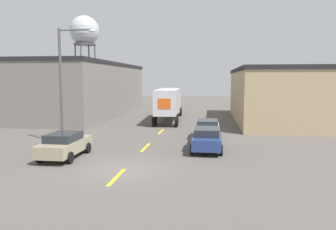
{
  "coord_description": "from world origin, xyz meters",
  "views": [
    {
      "loc": [
        4.67,
        -16.83,
        4.9
      ],
      "look_at": [
        0.98,
        10.97,
        1.83
      ],
      "focal_mm": 35.0,
      "sensor_mm": 36.0,
      "label": 1
    }
  ],
  "objects": [
    {
      "name": "parked_car_right_near",
      "position": [
        4.4,
        5.53,
        0.83
      ],
      "size": [
        2.1,
        4.52,
        1.58
      ],
      "color": "navy",
      "rests_on": "ground_plane"
    },
    {
      "name": "road_centerline",
      "position": [
        0.0,
        6.0,
        0.0
      ],
      "size": [
        0.2,
        17.45,
        0.01
      ],
      "color": "yellow",
      "rests_on": "ground_plane"
    },
    {
      "name": "warehouse_right",
      "position": [
        12.87,
        22.78,
        3.09
      ],
      "size": [
        10.87,
        20.88,
        6.17
      ],
      "color": "tan",
      "rests_on": "ground_plane"
    },
    {
      "name": "fire_hydrant",
      "position": [
        -6.17,
        4.74,
        0.43
      ],
      "size": [
        0.22,
        0.22,
        0.87
      ],
      "color": "silver",
      "rests_on": "ground_plane"
    },
    {
      "name": "ground_plane",
      "position": [
        0.0,
        0.0,
        0.0
      ],
      "size": [
        160.0,
        160.0,
        0.0
      ],
      "primitive_type": "plane",
      "color": "#56514C"
    },
    {
      "name": "semi_truck",
      "position": [
        -0.35,
        22.06,
        2.28
      ],
      "size": [
        3.29,
        13.52,
        3.78
      ],
      "rotation": [
        0.0,
        0.0,
        0.05
      ],
      "color": "silver",
      "rests_on": "ground_plane"
    },
    {
      "name": "warehouse_left",
      "position": [
        -12.26,
        26.7,
        3.56
      ],
      "size": [
        9.65,
        27.07,
        7.11
      ],
      "color": "slate",
      "rests_on": "ground_plane"
    },
    {
      "name": "water_tower",
      "position": [
        -21.98,
        50.44,
        14.85
      ],
      "size": [
        6.19,
        6.19,
        18.16
      ],
      "color": "#47474C",
      "rests_on": "ground_plane"
    },
    {
      "name": "street_lamp",
      "position": [
        -6.3,
        6.72,
        5.04
      ],
      "size": [
        2.93,
        0.32,
        8.68
      ],
      "color": "#4C4C51",
      "rests_on": "ground_plane"
    },
    {
      "name": "parked_car_left_near",
      "position": [
        -4.4,
        2.31,
        0.83
      ],
      "size": [
        2.1,
        4.52,
        1.58
      ],
      "color": "tan",
      "rests_on": "ground_plane"
    },
    {
      "name": "parked_car_right_mid",
      "position": [
        4.4,
        10.11,
        0.83
      ],
      "size": [
        2.1,
        4.52,
        1.58
      ],
      "color": "silver",
      "rests_on": "ground_plane"
    }
  ]
}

